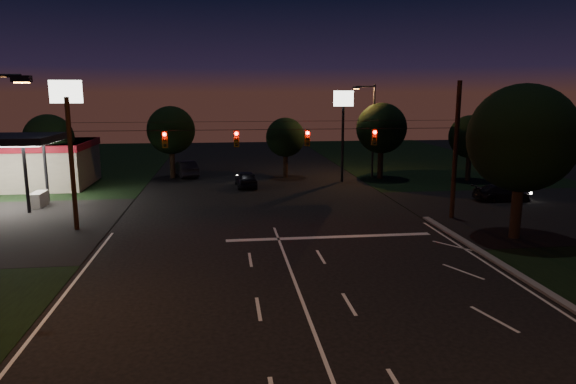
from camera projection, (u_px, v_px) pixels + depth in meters
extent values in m
plane|color=black|center=(313.00, 329.00, 18.16)|extent=(140.00, 140.00, 0.00)
cube|color=black|center=(553.00, 211.00, 36.19)|extent=(20.00, 16.00, 0.02)
cube|color=silver|center=(330.00, 237.00, 29.72)|extent=(12.00, 0.50, 0.01)
cylinder|color=black|center=(451.00, 218.00, 34.24)|extent=(0.30, 0.30, 9.00)
cylinder|color=black|center=(77.00, 230.00, 31.30)|extent=(0.28, 0.28, 8.00)
cylinder|color=black|center=(272.00, 130.00, 31.62)|extent=(24.00, 0.03, 0.03)
cylinder|color=black|center=(272.00, 121.00, 31.52)|extent=(24.00, 0.02, 0.02)
cube|color=#3F3307|center=(165.00, 140.00, 30.93)|extent=(0.32, 0.26, 1.00)
sphere|color=#FF0705|center=(164.00, 134.00, 30.71)|extent=(0.22, 0.22, 0.22)
sphere|color=black|center=(165.00, 140.00, 30.77)|extent=(0.20, 0.20, 0.20)
sphere|color=black|center=(165.00, 145.00, 30.84)|extent=(0.20, 0.20, 0.20)
cube|color=#3F3307|center=(236.00, 139.00, 31.46)|extent=(0.32, 0.26, 1.00)
sphere|color=#FF0705|center=(236.00, 134.00, 31.24)|extent=(0.22, 0.22, 0.22)
sphere|color=black|center=(237.00, 139.00, 31.30)|extent=(0.20, 0.20, 0.20)
sphere|color=black|center=(237.00, 144.00, 31.36)|extent=(0.20, 0.20, 0.20)
cube|color=#3F3307|center=(307.00, 138.00, 31.99)|extent=(0.32, 0.26, 1.00)
sphere|color=#FF0705|center=(308.00, 133.00, 31.78)|extent=(0.22, 0.22, 0.22)
sphere|color=black|center=(308.00, 138.00, 31.84)|extent=(0.20, 0.20, 0.20)
sphere|color=black|center=(308.00, 144.00, 31.90)|extent=(0.20, 0.20, 0.20)
cube|color=#3F3307|center=(374.00, 137.00, 32.52)|extent=(0.32, 0.26, 1.00)
sphere|color=#FF0705|center=(375.00, 132.00, 32.30)|extent=(0.22, 0.22, 0.22)
sphere|color=black|center=(375.00, 138.00, 32.37)|extent=(0.20, 0.20, 0.20)
sphere|color=black|center=(375.00, 143.00, 32.43)|extent=(0.20, 0.20, 0.20)
cube|color=gray|center=(7.00, 164.00, 45.27)|extent=(14.00, 8.00, 4.00)
cube|color=maroon|center=(5.00, 145.00, 44.95)|extent=(14.20, 8.20, 0.60)
cube|color=gray|center=(39.00, 200.00, 37.46)|extent=(0.80, 2.00, 1.10)
cylinder|color=black|center=(26.00, 179.00, 35.16)|extent=(0.24, 0.24, 4.80)
cylinder|color=black|center=(46.00, 171.00, 39.05)|extent=(0.24, 0.24, 4.80)
cylinder|color=black|center=(71.00, 156.00, 37.15)|extent=(0.24, 0.24, 7.50)
cube|color=white|center=(66.00, 92.00, 36.28)|extent=(2.20, 0.30, 1.60)
cylinder|color=black|center=(343.00, 144.00, 47.69)|extent=(0.24, 0.24, 7.00)
cube|color=white|center=(344.00, 99.00, 46.88)|extent=(1.80, 0.30, 1.40)
cube|color=black|center=(21.00, 79.00, 17.26)|extent=(0.60, 0.35, 0.22)
cube|color=orange|center=(22.00, 82.00, 17.28)|extent=(0.45, 0.25, 0.04)
cylinder|color=black|center=(373.00, 132.00, 49.87)|extent=(0.20, 0.20, 9.00)
cylinder|color=black|center=(366.00, 87.00, 48.94)|extent=(1.80, 0.12, 0.12)
cube|color=black|center=(356.00, 88.00, 48.85)|extent=(0.60, 0.35, 0.22)
cube|color=orange|center=(356.00, 89.00, 48.87)|extent=(0.45, 0.25, 0.04)
cylinder|color=black|center=(517.00, 204.00, 29.17)|extent=(0.60, 0.60, 4.00)
sphere|color=black|center=(523.00, 138.00, 28.45)|extent=(6.00, 6.00, 6.00)
sphere|color=black|center=(528.00, 140.00, 29.00)|extent=(4.50, 4.50, 4.50)
sphere|color=black|center=(509.00, 140.00, 28.69)|extent=(4.20, 4.20, 4.20)
cylinder|color=black|center=(52.00, 171.00, 44.88)|extent=(0.49, 0.49, 3.00)
sphere|color=black|center=(49.00, 139.00, 44.35)|extent=(4.20, 4.20, 4.20)
sphere|color=black|center=(55.00, 140.00, 44.73)|extent=(3.15, 3.15, 3.15)
sphere|color=black|center=(45.00, 140.00, 44.52)|extent=(2.94, 2.94, 2.94)
cylinder|color=black|center=(172.00, 162.00, 49.98)|extent=(0.52, 0.52, 3.25)
sphere|color=black|center=(171.00, 130.00, 49.40)|extent=(4.60, 4.60, 4.60)
sphere|color=black|center=(176.00, 131.00, 49.82)|extent=(3.45, 3.45, 3.45)
sphere|color=black|center=(166.00, 131.00, 49.58)|extent=(3.22, 3.22, 3.22)
cylinder|color=black|center=(285.00, 164.00, 50.40)|extent=(0.47, 0.47, 2.75)
sphere|color=black|center=(285.00, 137.00, 49.91)|extent=(3.80, 3.80, 3.80)
sphere|color=black|center=(289.00, 138.00, 50.25)|extent=(2.85, 2.85, 2.85)
sphere|color=black|center=(281.00, 138.00, 50.06)|extent=(2.66, 2.66, 2.66)
cylinder|color=black|center=(380.00, 161.00, 49.49)|extent=(0.53, 0.53, 3.40)
sphere|color=black|center=(381.00, 128.00, 48.88)|extent=(4.80, 4.80, 4.80)
sphere|color=black|center=(385.00, 129.00, 49.32)|extent=(3.60, 3.60, 3.60)
sphere|color=black|center=(376.00, 129.00, 49.08)|extent=(3.36, 3.36, 3.36)
cylinder|color=black|center=(468.00, 165.00, 48.57)|extent=(0.48, 0.48, 2.90)
sphere|color=black|center=(470.00, 137.00, 48.05)|extent=(4.00, 4.00, 4.00)
sphere|color=black|center=(473.00, 138.00, 48.42)|extent=(3.00, 3.00, 3.00)
sphere|color=black|center=(465.00, 137.00, 48.22)|extent=(2.80, 2.80, 2.80)
imported|color=black|center=(246.00, 179.00, 45.37)|extent=(1.99, 4.37, 1.46)
imported|color=black|center=(186.00, 169.00, 51.08)|extent=(2.97, 5.09, 1.58)
imported|color=black|center=(502.00, 193.00, 39.52)|extent=(4.41, 1.94, 1.26)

